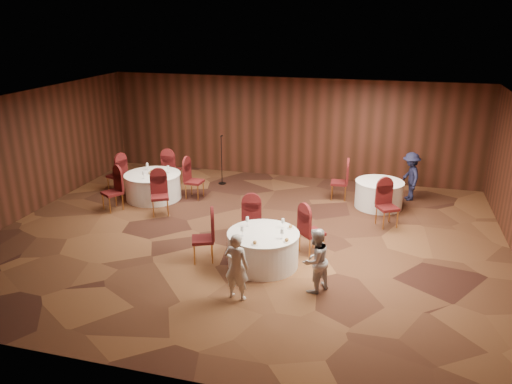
% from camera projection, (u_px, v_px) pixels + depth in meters
% --- Properties ---
extents(ground, '(12.00, 12.00, 0.00)m').
position_uv_depth(ground, '(246.00, 237.00, 11.96)').
color(ground, black).
rests_on(ground, ground).
extents(room_shell, '(12.00, 12.00, 12.00)m').
position_uv_depth(room_shell, '(245.00, 158.00, 11.30)').
color(room_shell, silver).
rests_on(room_shell, ground).
extents(table_main, '(1.52, 1.52, 0.74)m').
position_uv_depth(table_main, '(263.00, 249.00, 10.52)').
color(table_main, white).
rests_on(table_main, ground).
extents(table_left, '(1.61, 1.61, 0.74)m').
position_uv_depth(table_left, '(153.00, 186.00, 14.37)').
color(table_left, white).
rests_on(table_left, ground).
extents(table_right, '(1.31, 1.31, 0.74)m').
position_uv_depth(table_right, '(379.00, 194.00, 13.72)').
color(table_right, white).
rests_on(table_right, ground).
extents(chairs_main, '(2.91, 2.00, 1.00)m').
position_uv_depth(chairs_main, '(256.00, 230.00, 11.14)').
color(chairs_main, '#440F0D').
rests_on(chairs_main, ground).
extents(chairs_left, '(3.05, 2.98, 1.00)m').
position_uv_depth(chairs_left, '(151.00, 182.00, 14.27)').
color(chairs_left, '#440F0D').
rests_on(chairs_left, ground).
extents(chairs_right, '(2.02, 2.30, 1.00)m').
position_uv_depth(chairs_right, '(362.00, 194.00, 13.37)').
color(chairs_right, '#440F0D').
rests_on(chairs_right, ground).
extents(tabletop_main, '(1.09, 1.12, 0.22)m').
position_uv_depth(tabletop_main, '(270.00, 231.00, 10.27)').
color(tabletop_main, silver).
rests_on(tabletop_main, table_main).
extents(tabletop_left, '(0.79, 0.85, 0.22)m').
position_uv_depth(tabletop_left, '(152.00, 171.00, 14.22)').
color(tabletop_left, silver).
rests_on(tabletop_left, table_left).
extents(tabletop_right, '(0.08, 0.08, 0.22)m').
position_uv_depth(tabletop_right, '(388.00, 180.00, 13.26)').
color(tabletop_right, silver).
rests_on(tabletop_right, table_right).
extents(mic_stand, '(0.24, 0.24, 1.55)m').
position_uv_depth(mic_stand, '(222.00, 170.00, 15.60)').
color(mic_stand, black).
rests_on(mic_stand, ground).
extents(woman_a, '(0.52, 0.38, 1.32)m').
position_uv_depth(woman_a, '(237.00, 267.00, 9.17)').
color(woman_a, silver).
rests_on(woman_a, ground).
extents(woman_b, '(0.76, 0.79, 1.29)m').
position_uv_depth(woman_b, '(315.00, 260.00, 9.45)').
color(woman_b, silver).
rests_on(woman_b, ground).
extents(man_c, '(0.76, 1.01, 1.40)m').
position_uv_depth(man_c, '(410.00, 176.00, 14.16)').
color(man_c, '#161831').
rests_on(man_c, ground).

